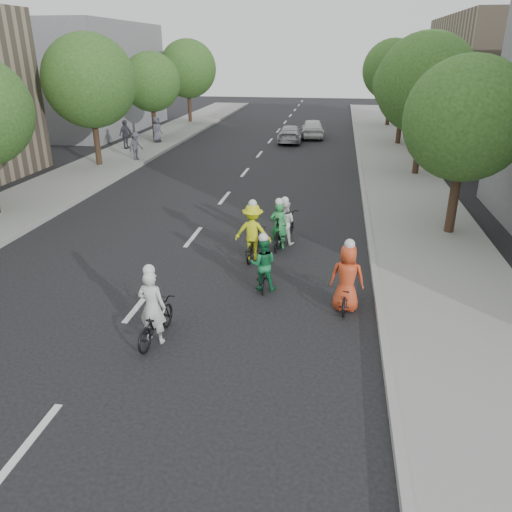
% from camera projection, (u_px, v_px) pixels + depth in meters
% --- Properties ---
extents(ground, '(120.00, 120.00, 0.00)m').
position_uv_depth(ground, '(140.00, 304.00, 12.81)').
color(ground, black).
rests_on(ground, ground).
extents(sidewalk_left, '(4.00, 80.00, 0.15)m').
position_uv_depth(sidewalk_left, '(56.00, 189.00, 23.08)').
color(sidewalk_left, gray).
rests_on(sidewalk_left, ground).
extents(curb_left, '(0.18, 80.00, 0.18)m').
position_uv_depth(curb_left, '(95.00, 190.00, 22.79)').
color(curb_left, '#999993').
rests_on(curb_left, ground).
extents(sidewalk_right, '(4.00, 80.00, 0.15)m').
position_uv_depth(sidewalk_right, '(412.00, 205.00, 20.71)').
color(sidewalk_right, gray).
rests_on(sidewalk_right, ground).
extents(curb_right, '(0.18, 80.00, 0.18)m').
position_uv_depth(curb_right, '(365.00, 202.00, 21.00)').
color(curb_right, '#999993').
rests_on(curb_right, ground).
extents(bldg_sw, '(10.00, 14.00, 8.00)m').
position_uv_depth(bldg_sw, '(74.00, 78.00, 39.17)').
color(bldg_sw, slate).
rests_on(bldg_sw, ground).
extents(tree_l_3, '(4.80, 4.80, 6.93)m').
position_uv_depth(tree_l_3, '(90.00, 81.00, 25.96)').
color(tree_l_3, black).
rests_on(tree_l_3, ground).
extents(tree_l_4, '(4.00, 4.00, 5.97)m').
position_uv_depth(tree_l_4, '(151.00, 82.00, 34.38)').
color(tree_l_4, black).
rests_on(tree_l_4, ground).
extents(tree_l_5, '(4.80, 4.80, 6.93)m').
position_uv_depth(tree_l_5, '(188.00, 69.00, 42.38)').
color(tree_l_5, black).
rests_on(tree_l_5, ground).
extents(tree_r_0, '(4.00, 4.00, 5.97)m').
position_uv_depth(tree_r_0, '(466.00, 119.00, 16.01)').
color(tree_r_0, black).
rests_on(tree_r_0, ground).
extents(tree_r_1, '(4.80, 4.80, 6.93)m').
position_uv_depth(tree_r_1, '(426.00, 84.00, 24.00)').
color(tree_r_1, black).
rests_on(tree_r_1, ground).
extents(tree_r_2, '(4.00, 4.00, 5.97)m').
position_uv_depth(tree_r_2, '(404.00, 84.00, 32.42)').
color(tree_r_2, black).
rests_on(tree_r_2, ground).
extents(tree_r_3, '(4.80, 4.80, 6.93)m').
position_uv_depth(tree_r_3, '(392.00, 70.00, 40.41)').
color(tree_r_3, black).
rests_on(tree_r_3, ground).
extents(cyclist_0, '(0.76, 1.51, 1.61)m').
position_uv_depth(cyclist_0, '(263.00, 268.00, 13.42)').
color(cyclist_0, black).
rests_on(cyclist_0, ground).
extents(cyclist_1, '(1.02, 2.02, 1.62)m').
position_uv_depth(cyclist_1, '(285.00, 226.00, 16.65)').
color(cyclist_1, black).
rests_on(cyclist_1, ground).
extents(cyclist_2, '(0.57, 1.82, 1.69)m').
position_uv_depth(cyclist_2, '(279.00, 229.00, 16.27)').
color(cyclist_2, black).
rests_on(cyclist_2, ground).
extents(cyclist_3, '(1.17, 1.73, 1.91)m').
position_uv_depth(cyclist_3, '(253.00, 237.00, 15.35)').
color(cyclist_3, black).
rests_on(cyclist_3, ground).
extents(cyclist_4, '(0.75, 1.77, 1.87)m').
position_uv_depth(cyclist_4, '(154.00, 316.00, 11.00)').
color(cyclist_4, black).
rests_on(cyclist_4, ground).
extents(cyclist_5, '(0.89, 1.59, 1.88)m').
position_uv_depth(cyclist_5, '(346.00, 284.00, 12.34)').
color(cyclist_5, black).
rests_on(cyclist_5, ground).
extents(follow_car_lead, '(1.64, 4.03, 1.17)m').
position_uv_depth(follow_car_lead, '(291.00, 134.00, 34.88)').
color(follow_car_lead, '#B6B5BA').
rests_on(follow_car_lead, ground).
extents(follow_car_trail, '(1.94, 4.13, 1.37)m').
position_uv_depth(follow_car_trail, '(312.00, 128.00, 36.70)').
color(follow_car_trail, white).
rests_on(follow_car_trail, ground).
extents(spectator_0, '(0.91, 1.16, 1.57)m').
position_uv_depth(spectator_0, '(136.00, 146.00, 28.49)').
color(spectator_0, '#464852').
rests_on(spectator_0, sidewalk_left).
extents(spectator_1, '(0.71, 1.14, 1.80)m').
position_uv_depth(spectator_1, '(125.00, 134.00, 31.68)').
color(spectator_1, '#45434E').
rests_on(spectator_1, sidewalk_left).
extents(spectator_2, '(0.74, 0.94, 1.70)m').
position_uv_depth(spectator_2, '(157.00, 129.00, 33.98)').
color(spectator_2, '#454751').
rests_on(spectator_2, sidewalk_left).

